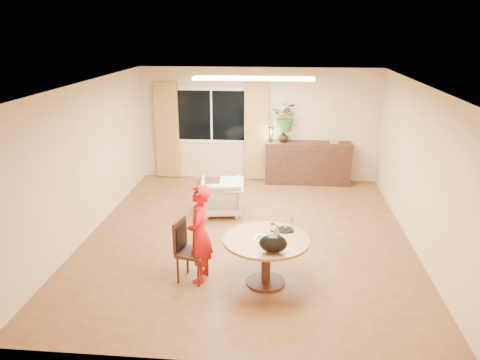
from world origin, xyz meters
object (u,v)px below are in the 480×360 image
Objects in this scene: dining_table at (266,248)px; child at (200,233)px; armchair at (221,196)px; sideboard at (308,163)px; dining_chair at (192,251)px.

dining_table is 0.95m from child.
child is 1.87× the size of armchair.
armchair is 2.68m from sideboard.
dining_chair is 0.29m from child.
dining_table is 1.35× the size of dining_chair.
armchair is (0.08, 2.52, -0.10)m from dining_chair.
dining_table is 0.85× the size of child.
sideboard is (0.77, 4.55, -0.06)m from dining_table.
dining_chair is at bearing -76.00° from child.
armchair is at bearing -179.40° from child.
child is (0.11, 0.03, 0.27)m from dining_chair.
dining_table is 4.62m from sideboard.
sideboard reaches higher than dining_table.
dining_chair is 1.17× the size of armchair.
dining_chair reaches higher than armchair.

